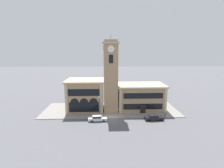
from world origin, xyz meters
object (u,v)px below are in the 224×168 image
object	(u,v)px
parked_car_mid	(154,117)
street_lamp	(99,104)
parked_car_near	(97,118)
bollard	(165,115)

from	to	relation	value
parked_car_mid	street_lamp	world-z (taller)	street_lamp
parked_car_near	parked_car_mid	bearing A→B (deg)	-2.33
parked_car_mid	bollard	distance (m)	3.94
street_lamp	bollard	distance (m)	17.61
parked_car_mid	bollard	world-z (taller)	parked_car_mid
parked_car_near	parked_car_mid	distance (m)	14.21
parked_car_near	bollard	world-z (taller)	parked_car_near
parked_car_near	parked_car_mid	size ratio (longest dim) A/B	1.00
parked_car_mid	street_lamp	bearing A→B (deg)	169.75
parked_car_near	bollard	xyz separation A→B (m)	(17.69, 1.84, -0.07)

